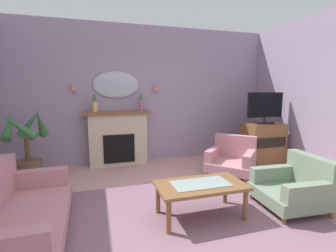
{
  "coord_description": "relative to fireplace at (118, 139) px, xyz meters",
  "views": [
    {
      "loc": [
        -1.08,
        -2.43,
        1.59
      ],
      "look_at": [
        0.15,
        1.66,
        0.96
      ],
      "focal_mm": 25.6,
      "sensor_mm": 36.0,
      "label": 1
    }
  ],
  "objects": [
    {
      "name": "floral_couch",
      "position": [
        -1.32,
        -2.39,
        -0.25
      ],
      "size": [
        0.91,
        1.74,
        0.76
      ],
      "color": "#B77A84",
      "rests_on": "ground"
    },
    {
      "name": "patterned_rug",
      "position": [
        0.65,
        -2.48,
        -0.56
      ],
      "size": [
        3.2,
        2.4,
        0.01
      ],
      "primitive_type": "cube",
      "color": "#7F5B6B",
      "rests_on": "ground"
    },
    {
      "name": "coffee_table",
      "position": [
        0.78,
        -2.51,
        -0.19
      ],
      "size": [
        1.1,
        0.6,
        0.45
      ],
      "color": "brown",
      "rests_on": "ground"
    },
    {
      "name": "armchair_in_corner",
      "position": [
        2.04,
        -1.18,
        -0.27
      ],
      "size": [
        1.15,
        1.15,
        0.71
      ],
      "color": "#B77A84",
      "rests_on": "ground"
    },
    {
      "name": "fireplace",
      "position": [
        0.0,
        0.0,
        0.0
      ],
      "size": [
        1.36,
        0.36,
        1.16
      ],
      "color": "beige",
      "rests_on": "ground"
    },
    {
      "name": "wall_back",
      "position": [
        0.65,
        0.22,
        0.92
      ],
      "size": [
        6.72,
        0.1,
        2.98
      ],
      "primitive_type": "cube",
      "color": "#9E8CA8",
      "rests_on": "ground"
    },
    {
      "name": "mantel_vase_right",
      "position": [
        0.5,
        -0.03,
        0.79
      ],
      "size": [
        0.1,
        0.1,
        0.4
      ],
      "color": "#9E6084",
      "rests_on": "fireplace"
    },
    {
      "name": "tv_cabinet",
      "position": [
        2.96,
        -0.87,
        -0.12
      ],
      "size": [
        0.8,
        0.58,
        0.9
      ],
      "color": "brown",
      "rests_on": "ground"
    },
    {
      "name": "floor",
      "position": [
        0.65,
        -2.68,
        -0.62
      ],
      "size": [
        6.72,
        6.71,
        0.1
      ],
      "primitive_type": "cube",
      "color": "#C6938E",
      "rests_on": "ground"
    },
    {
      "name": "armchair_near_fireplace",
      "position": [
        2.13,
        -2.64,
        -0.27
      ],
      "size": [
        0.87,
        0.86,
        0.71
      ],
      "color": "gray",
      "rests_on": "ground"
    },
    {
      "name": "wall_sconce_right",
      "position": [
        0.85,
        0.09,
        1.09
      ],
      "size": [
        0.14,
        0.14,
        0.14
      ],
      "primitive_type": "cone",
      "color": "#D17066"
    },
    {
      "name": "tv_flatscreen",
      "position": [
        2.96,
        -0.9,
        0.68
      ],
      "size": [
        0.84,
        0.24,
        0.65
      ],
      "color": "black",
      "rests_on": "tv_cabinet"
    },
    {
      "name": "wall_mirror",
      "position": [
        -0.0,
        0.14,
        1.14
      ],
      "size": [
        0.96,
        0.06,
        0.56
      ],
      "primitive_type": "ellipsoid",
      "color": "#B2BCC6"
    },
    {
      "name": "potted_plant_corner_palm",
      "position": [
        -1.61,
        -0.53,
        0.01
      ],
      "size": [
        0.65,
        0.7,
        1.3
      ],
      "color": "brown",
      "rests_on": "ground"
    },
    {
      "name": "mantel_vase_left",
      "position": [
        -0.45,
        -0.03,
        0.76
      ],
      "size": [
        0.12,
        0.12,
        0.37
      ],
      "color": "tan",
      "rests_on": "fireplace"
    },
    {
      "name": "wall_sconce_left",
      "position": [
        -0.85,
        0.09,
        1.09
      ],
      "size": [
        0.14,
        0.14,
        0.14
      ],
      "primitive_type": "cone",
      "color": "#D17066"
    }
  ]
}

